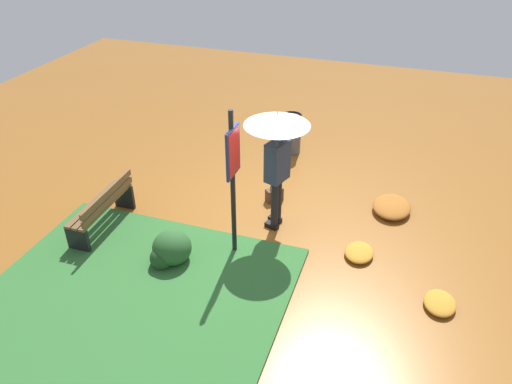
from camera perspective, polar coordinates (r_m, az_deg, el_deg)
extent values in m
plane|color=brown|center=(8.13, 0.84, -3.40)|extent=(18.00, 18.00, 0.00)
cube|color=#2D662D|center=(6.56, -17.14, -15.55)|extent=(4.80, 4.00, 0.05)
cylinder|color=black|center=(7.88, 2.56, -0.92)|extent=(0.12, 0.12, 0.86)
cylinder|color=black|center=(7.74, 2.18, -1.61)|extent=(0.12, 0.12, 0.86)
cube|color=black|center=(8.11, 2.22, -3.18)|extent=(0.17, 0.24, 0.08)
cube|color=black|center=(7.97, 1.84, -3.89)|extent=(0.17, 0.24, 0.08)
cube|color=#2D3851|center=(7.43, 2.50, 3.58)|extent=(0.44, 0.35, 0.64)
sphere|color=tan|center=(7.22, 2.58, 6.78)|extent=(0.20, 0.20, 0.20)
ellipsoid|color=black|center=(7.20, 2.59, 7.00)|extent=(0.20, 0.20, 0.15)
cylinder|color=#2D3851|center=(7.52, 2.82, 5.75)|extent=(0.18, 0.13, 0.18)
cylinder|color=#2D3851|center=(7.45, 2.68, 6.26)|extent=(0.24, 0.11, 0.33)
cube|color=black|center=(7.31, 2.63, 6.95)|extent=(0.07, 0.04, 0.14)
cylinder|color=#2D3851|center=(7.17, 2.21, 4.67)|extent=(0.11, 0.10, 0.09)
cylinder|color=#2D3851|center=(7.14, 2.33, 5.35)|extent=(0.10, 0.09, 0.23)
cylinder|color=#A5A5AD|center=(7.01, 2.45, 7.66)|extent=(0.02, 0.02, 0.41)
cone|color=silver|center=(6.97, 2.47, 8.37)|extent=(0.96, 0.96, 0.16)
sphere|color=#A5A5AD|center=(6.93, 2.49, 9.21)|extent=(0.02, 0.02, 0.02)
cylinder|color=black|center=(6.84, -2.70, 0.59)|extent=(0.07, 0.07, 2.30)
cube|color=navy|center=(6.57, -2.70, 4.66)|extent=(0.44, 0.04, 0.70)
cube|color=red|center=(6.56, -2.55, 4.63)|extent=(0.38, 0.01, 0.64)
cube|color=#4C3323|center=(8.59, 2.14, -0.31)|extent=(0.31, 0.31, 0.24)
torus|color=#4C3323|center=(8.51, 2.16, 0.60)|extent=(0.14, 0.13, 0.18)
cube|color=black|center=(8.65, -15.08, -0.49)|extent=(0.07, 0.36, 0.44)
cube|color=black|center=(7.83, -19.96, -5.27)|extent=(0.07, 0.36, 0.44)
cube|color=brown|center=(8.16, -18.36, -1.21)|extent=(1.40, 0.14, 0.04)
cube|color=brown|center=(8.10, -17.66, -1.37)|extent=(1.40, 0.14, 0.04)
cube|color=brown|center=(8.03, -16.96, -1.52)|extent=(1.40, 0.14, 0.04)
cube|color=brown|center=(7.95, -16.78, -0.99)|extent=(1.40, 0.08, 0.10)
cube|color=brown|center=(7.88, -16.93, -0.14)|extent=(1.40, 0.08, 0.10)
cylinder|color=#4C4C51|center=(10.10, 4.09, 6.70)|extent=(0.40, 0.40, 0.80)
torus|color=black|center=(9.93, 4.18, 8.86)|extent=(0.42, 0.42, 0.04)
ellipsoid|color=#285628|center=(7.27, -9.73, -6.37)|extent=(0.57, 0.57, 0.51)
ellipsoid|color=#1E421E|center=(7.24, -10.89, -7.55)|extent=(0.34, 0.34, 0.34)
ellipsoid|color=#C68428|center=(7.55, 11.89, -6.88)|extent=(0.53, 0.43, 0.12)
ellipsoid|color=#C68428|center=(7.04, 20.57, -11.98)|extent=(0.52, 0.41, 0.11)
ellipsoid|color=#A86023|center=(8.64, 15.49, -1.66)|extent=(0.79, 0.63, 0.17)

